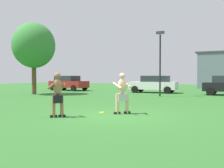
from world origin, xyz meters
The scene contains 8 objects.
ground_plane centered at (0.00, 0.00, 0.00)m, with size 80.00×80.00×0.00m, color #2D6628.
player_with_cap centered at (-0.01, 0.49, 0.92)m, with size 0.81×0.81×1.68m.
player_in_black centered at (-1.77, -1.43, 0.89)m, with size 0.82×0.73×1.68m.
frisbee centered at (-0.89, 0.37, 0.01)m, with size 0.25×0.25×0.03m, color yellow.
car_white_near_post centered at (-3.23, 14.08, 0.82)m, with size 4.41×2.26×1.58m.
car_red_mid_lot centered at (-12.73, 13.56, 0.82)m, with size 4.45×2.34×1.58m.
lamp_post centered at (-1.41, 10.09, 3.09)m, with size 0.60×0.24×4.94m.
tree_right_field centered at (-11.57, 7.33, 4.13)m, with size 3.59×3.59×6.06m.
Camera 1 is at (4.55, -9.06, 1.54)m, focal length 41.61 mm.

